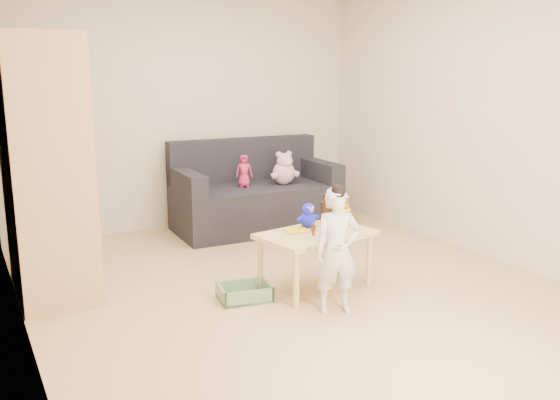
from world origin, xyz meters
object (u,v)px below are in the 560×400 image
wardrobe (44,167)px  sofa (256,207)px  toddler (337,252)px  play_table (316,260)px

wardrobe → sofa: wardrobe is taller
wardrobe → toddler: 2.32m
wardrobe → sofa: size_ratio=1.13×
wardrobe → sofa: bearing=21.7°
sofa → wardrobe: bearing=-156.1°
wardrobe → play_table: (1.85, -0.97, -0.76)m
wardrobe → toddler: bearing=-39.9°
play_table → toddler: 0.54m
sofa → toddler: 2.41m
sofa → toddler: size_ratio=1.96×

